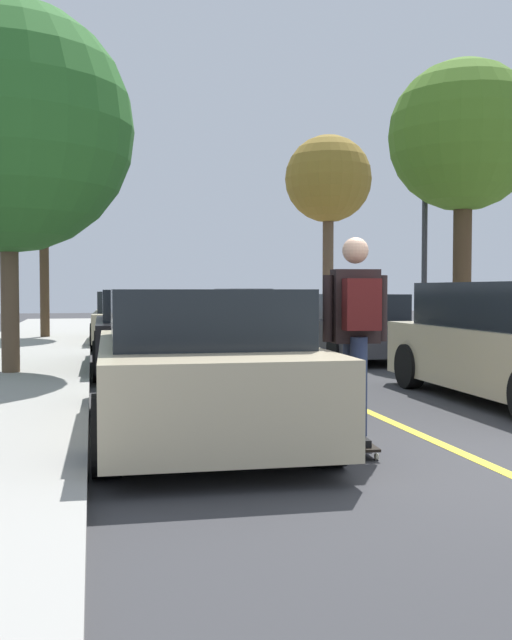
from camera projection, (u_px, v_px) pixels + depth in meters
ground at (490, 466)px, 6.02m from camera, size 80.00×80.00×0.00m
center_line at (333, 396)px, 9.92m from camera, size 0.12×39.20×0.01m
parked_car_left_nearest at (198, 364)px, 7.23m from camera, size 2.05×4.33×1.43m
parked_car_left_near at (151, 331)px, 12.94m from camera, size 2.02×4.15×1.42m
parked_car_left_far at (132, 318)px, 18.95m from camera, size 2.12×4.75×1.37m
parked_car_right_near at (352, 326)px, 15.46m from camera, size 1.92×4.53×1.33m
parked_car_right_far at (283, 317)px, 21.03m from camera, size 1.97×4.10×1.27m
parked_car_right_farthest at (242, 309)px, 26.68m from camera, size 1.94×4.43×1.44m
street_tree_left_nearest at (8, 128)px, 11.43m from camera, size 3.86×3.86×5.71m
street_tree_left_near at (43, 175)px, 19.95m from camera, size 3.19×3.19×5.96m
street_tree_right_nearest at (464, 138)px, 15.33m from camera, size 3.09×3.09×6.00m
street_tree_right_near at (328, 181)px, 24.06m from camera, size 2.80×2.80×6.26m
streetlamp at (425, 194)px, 15.99m from camera, size 0.36×0.24×5.84m
skateboard at (354, 442)px, 6.56m from camera, size 0.28×0.85×0.10m
skateboarder at (356, 325)px, 6.48m from camera, size 0.59×0.71×1.78m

